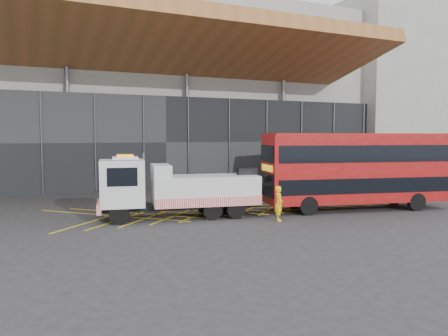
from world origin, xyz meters
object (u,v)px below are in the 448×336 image
bus_towed (357,167)px  bus_second (337,158)px  recovery_truck (174,188)px  worker (279,203)px

bus_towed → bus_second: 11.25m
recovery_truck → worker: size_ratio=5.53×
recovery_truck → worker: (4.87, -3.09, -0.73)m
recovery_truck → worker: recovery_truck is taller
recovery_truck → bus_towed: 11.37m
bus_towed → bus_second: size_ratio=1.01×
recovery_truck → bus_second: (17.33, 7.38, 0.95)m
recovery_truck → bus_towed: bus_towed is taller
recovery_truck → bus_towed: bearing=0.0°
worker → bus_towed: bearing=-59.0°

